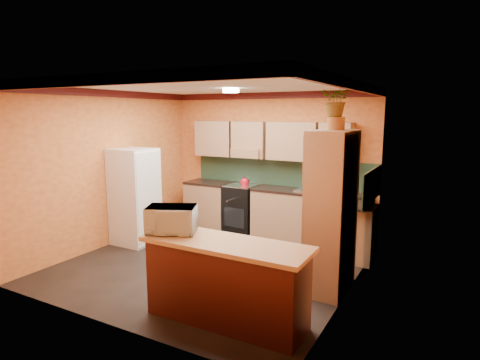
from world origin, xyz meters
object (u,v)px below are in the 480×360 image
breakfast_bar (226,284)px  microwave (171,219)px  stove (241,208)px  base_cabinets_back (270,212)px  fridge (135,196)px  pantry (331,212)px

breakfast_bar → microwave: microwave is taller
stove → breakfast_bar: 3.57m
base_cabinets_back → fridge: fridge is taller
stove → microwave: bearing=-75.8°
stove → pantry: pantry is taller
stove → fridge: size_ratio=0.54×
base_cabinets_back → pantry: 2.55m
base_cabinets_back → microwave: bearing=-86.7°
base_cabinets_back → microwave: (0.19, -3.22, 0.65)m
fridge → stove: bearing=51.0°
pantry → breakfast_bar: pantry is taller
base_cabinets_back → stove: (-0.62, -0.00, 0.02)m
base_cabinets_back → stove: bearing=-180.0°
stove → breakfast_bar: (1.55, -3.22, -0.02)m
breakfast_bar → stove: bearing=115.7°
fridge → pantry: pantry is taller
fridge → breakfast_bar: 3.29m
breakfast_bar → microwave: (-0.73, 0.00, 0.65)m
base_cabinets_back → microwave: 3.28m
breakfast_bar → microwave: size_ratio=3.20×
pantry → breakfast_bar: (-0.76, -1.40, -0.61)m
base_cabinets_back → breakfast_bar: same height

